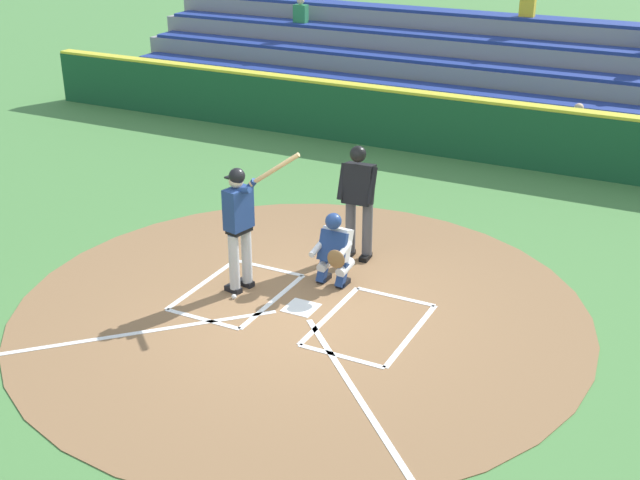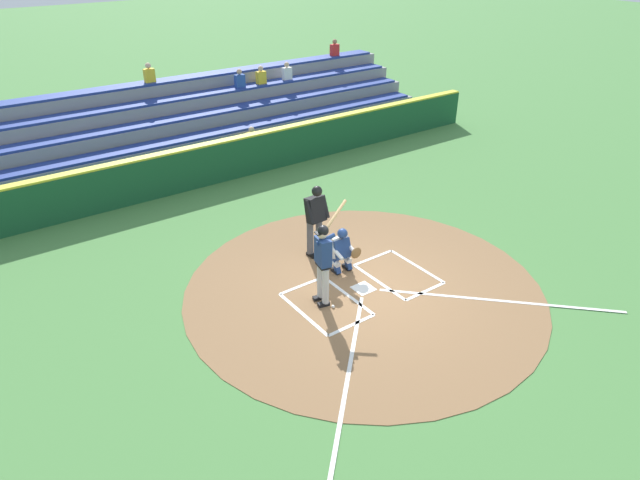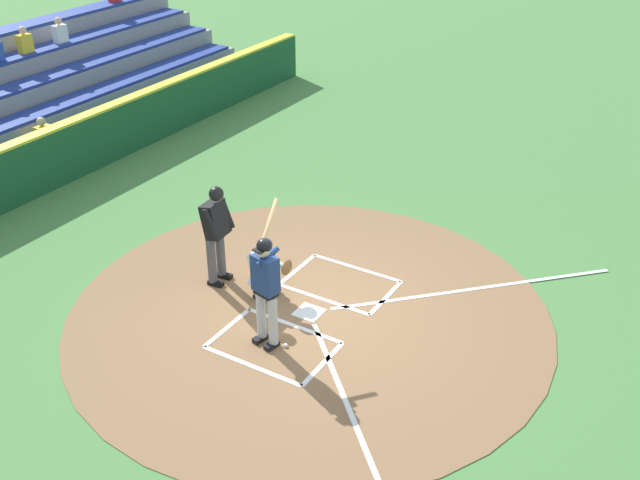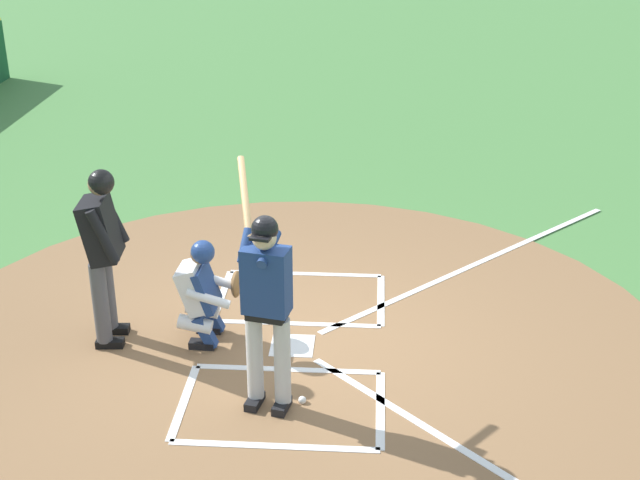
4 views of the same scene
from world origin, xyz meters
name	(u,v)px [view 3 (image 3 of 4)]	position (x,y,z in m)	size (l,w,h in m)	color
ground_plane	(309,313)	(0.00, 0.00, 0.00)	(120.00, 120.00, 0.00)	#4C8442
dirt_circle	(309,313)	(0.00, 0.00, 0.01)	(8.00, 8.00, 0.01)	olive
home_plate_and_chalk	(355,328)	(0.00, 0.88, 0.01)	(7.93, 4.91, 0.01)	white
batter	(266,284)	(1.03, -0.12, 1.10)	(1.04, 0.57, 2.13)	#BCBCBC
catcher	(266,266)	(-0.08, -0.90, 0.59)	(0.59, 0.62, 1.13)	black
plate_umpire	(216,228)	(-0.01, -1.87, 1.08)	(0.60, 0.44, 1.86)	#4C4C51
baseball	(286,346)	(0.99, 0.19, 0.04)	(0.07, 0.07, 0.07)	white
backstop_wall	(1,180)	(0.00, -7.50, 0.65)	(22.00, 0.36, 1.31)	#19512D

